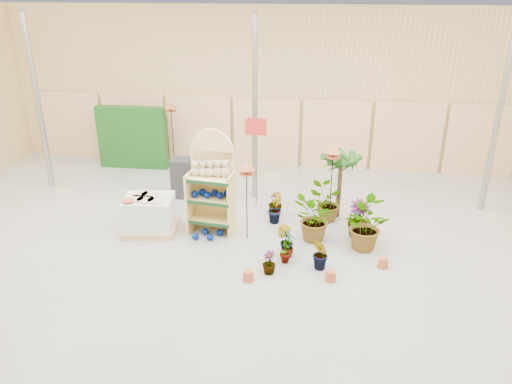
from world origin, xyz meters
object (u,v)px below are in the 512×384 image
pallet_stack (149,214)px  potted_plant_2 (314,220)px  bird_table_front (247,169)px  display_shelf (212,185)px

pallet_stack → potted_plant_2: size_ratio=1.23×
pallet_stack → potted_plant_2: potted_plant_2 is taller
bird_table_front → potted_plant_2: size_ratio=1.71×
display_shelf → potted_plant_2: bearing=0.3°
pallet_stack → display_shelf: bearing=6.2°
display_shelf → potted_plant_2: size_ratio=2.27×
bird_table_front → potted_plant_2: (1.41, 0.06, -1.09)m
pallet_stack → potted_plant_2: (3.57, 0.04, 0.10)m
display_shelf → bird_table_front: bearing=-15.4°
pallet_stack → bird_table_front: bird_table_front is taller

